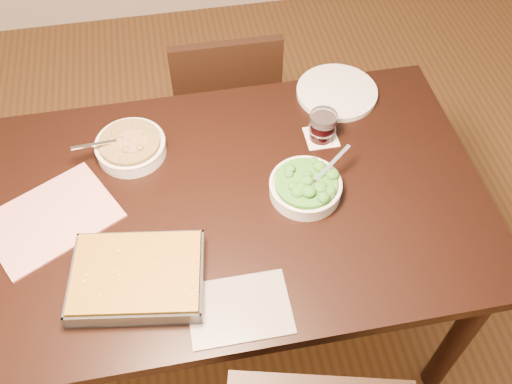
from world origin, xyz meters
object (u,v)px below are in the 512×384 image
(wine_tumbler, at_px, (323,126))
(table, at_px, (240,217))
(broccoli_bowl, at_px, (306,187))
(chair_far, at_px, (226,103))
(baking_dish, at_px, (138,277))
(dinner_plate, at_px, (337,92))
(stew_bowl, at_px, (131,146))

(wine_tumbler, bearing_deg, table, -147.36)
(broccoli_bowl, bearing_deg, chair_far, 100.84)
(table, height_order, wine_tumbler, wine_tumbler)
(table, relative_size, baking_dish, 3.87)
(table, relative_size, dinner_plate, 5.31)
(table, height_order, dinner_plate, dinner_plate)
(chair_far, bearing_deg, table, 86.10)
(broccoli_bowl, bearing_deg, wine_tumbler, 63.58)
(stew_bowl, height_order, wine_tumbler, wine_tumbler)
(table, distance_m, broccoli_bowl, 0.22)
(baking_dish, distance_m, dinner_plate, 0.89)
(broccoli_bowl, xyz_separation_m, dinner_plate, (0.20, 0.38, -0.02))
(table, distance_m, dinner_plate, 0.54)
(dinner_plate, bearing_deg, baking_dish, -139.45)
(stew_bowl, bearing_deg, chair_far, 53.02)
(baking_dish, xyz_separation_m, dinner_plate, (0.68, 0.58, -0.02))
(table, height_order, stew_bowl, stew_bowl)
(table, relative_size, broccoli_bowl, 6.50)
(baking_dish, relative_size, dinner_plate, 1.37)
(stew_bowl, height_order, dinner_plate, stew_bowl)
(broccoli_bowl, bearing_deg, baking_dish, -157.14)
(stew_bowl, distance_m, broccoli_bowl, 0.53)
(wine_tumbler, bearing_deg, stew_bowl, 175.71)
(stew_bowl, xyz_separation_m, broccoli_bowl, (0.48, -0.24, -0.00))
(stew_bowl, relative_size, dinner_plate, 0.87)
(stew_bowl, relative_size, chair_far, 0.27)
(stew_bowl, height_order, baking_dish, stew_bowl)
(stew_bowl, distance_m, wine_tumbler, 0.58)
(table, relative_size, chair_far, 1.67)
(dinner_plate, relative_size, chair_far, 0.31)
(broccoli_bowl, bearing_deg, dinner_plate, 62.35)
(broccoli_bowl, xyz_separation_m, baking_dish, (-0.48, -0.20, 0.00))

